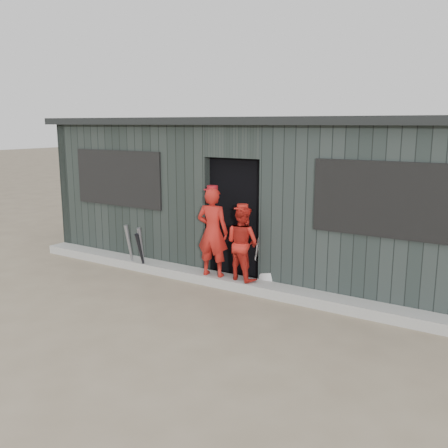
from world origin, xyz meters
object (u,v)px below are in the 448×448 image
Objects in this scene: player_red_right at (242,243)px; dugout at (275,193)px; bat_right at (141,253)px; bat_mid at (142,250)px; bat_left at (130,247)px; player_grey_back at (273,249)px; player_red_left at (213,232)px.

dugout reaches higher than player_red_right.
player_red_right is at bearing -79.78° from dugout.
dugout reaches higher than bat_right.
dugout is at bearing 49.10° from bat_mid.
dugout is (1.59, 1.84, 0.89)m from bat_mid.
bat_left reaches higher than bat_mid.
player_grey_back reaches higher than bat_mid.
player_red_left is 1.13× the size of player_grey_back.
bat_mid is 2.59m from dugout.
player_red_left is at bearing 4.45° from bat_mid.
bat_mid is 0.10× the size of dugout.
bat_right is 0.09× the size of dugout.
bat_mid is 0.57× the size of player_red_left.
dugout reaches higher than bat_left.
bat_right is 2.63m from dugout.
bat_mid reaches higher than bat_right.
bat_mid is 0.64× the size of player_grey_back.
player_grey_back is (2.26, 0.50, 0.22)m from bat_mid.
bat_left is at bearing 179.35° from bat_mid.
bat_left is 2.77m from dugout.
bat_left is 1.01× the size of bat_mid.
bat_mid is at bearing -4.99° from player_red_left.
player_red_right is at bearing -179.97° from player_red_left.
bat_mid is 1.47m from player_red_left.
player_grey_back is (0.37, 0.31, -0.10)m from player_red_right.
bat_mid is at bearing -0.65° from bat_left.
player_red_left is (1.68, 0.11, 0.45)m from bat_left.
bat_right is 0.52× the size of player_red_left.
player_red_left is 0.17× the size of dugout.
player_red_left is (1.38, 0.16, 0.50)m from bat_right.
bat_right is at bearing 19.83° from player_red_right.
dugout is at bearing 50.26° from bat_right.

